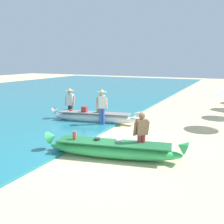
{
  "coord_description": "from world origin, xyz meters",
  "views": [
    {
      "loc": [
        4.03,
        -7.99,
        3.27
      ],
      "look_at": [
        -1.05,
        2.57,
        0.9
      ],
      "focal_mm": 42.01,
      "sensor_mm": 36.0,
      "label": 1
    }
  ],
  "objects_px": {
    "boat_green_foreground": "(113,149)",
    "boat_white_midground": "(95,117)",
    "person_vendor_hatted": "(102,105)",
    "person_vendor_assistant": "(70,102)",
    "person_tourist_customer": "(141,133)"
  },
  "relations": [
    {
      "from": "boat_green_foreground",
      "to": "boat_white_midground",
      "type": "xyz_separation_m",
      "value": [
        -2.98,
        4.03,
        0.01
      ]
    },
    {
      "from": "person_vendor_hatted",
      "to": "person_vendor_assistant",
      "type": "distance_m",
      "value": 2.33
    },
    {
      "from": "boat_white_midground",
      "to": "person_vendor_hatted",
      "type": "distance_m",
      "value": 1.1
    },
    {
      "from": "boat_white_midground",
      "to": "person_vendor_hatted",
      "type": "relative_size",
      "value": 2.57
    },
    {
      "from": "person_vendor_hatted",
      "to": "person_tourist_customer",
      "type": "height_order",
      "value": "person_vendor_hatted"
    },
    {
      "from": "boat_green_foreground",
      "to": "boat_white_midground",
      "type": "relative_size",
      "value": 1.02
    },
    {
      "from": "boat_green_foreground",
      "to": "person_vendor_hatted",
      "type": "xyz_separation_m",
      "value": [
        -2.32,
        3.59,
        0.78
      ]
    },
    {
      "from": "person_vendor_hatted",
      "to": "person_vendor_assistant",
      "type": "relative_size",
      "value": 1.06
    },
    {
      "from": "boat_green_foreground",
      "to": "person_tourist_customer",
      "type": "bearing_deg",
      "value": 24.4
    },
    {
      "from": "person_vendor_hatted",
      "to": "boat_white_midground",
      "type": "bearing_deg",
      "value": 146.81
    },
    {
      "from": "person_tourist_customer",
      "to": "boat_green_foreground",
      "type": "bearing_deg",
      "value": -155.6
    },
    {
      "from": "boat_white_midground",
      "to": "person_tourist_customer",
      "type": "bearing_deg",
      "value": -43.44
    },
    {
      "from": "boat_green_foreground",
      "to": "person_vendor_hatted",
      "type": "bearing_deg",
      "value": 122.83
    },
    {
      "from": "boat_white_midground",
      "to": "person_tourist_customer",
      "type": "distance_m",
      "value": 5.32
    },
    {
      "from": "boat_green_foreground",
      "to": "boat_white_midground",
      "type": "bearing_deg",
      "value": 126.52
    }
  ]
}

